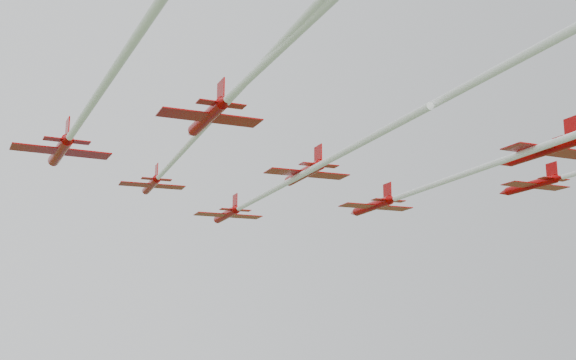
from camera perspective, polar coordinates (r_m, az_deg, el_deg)
name	(u,v)px	position (r m, az deg, el deg)	size (l,w,h in m)	color
jet_lead	(260,197)	(91.25, -2.24, -1.35)	(9.65, 60.39, 2.88)	#AA0203
jet_row2_left	(182,152)	(73.21, -8.38, 2.24)	(7.92, 62.62, 2.35)	#AA0203
jet_row2_right	(416,191)	(87.05, 10.06, -0.87)	(9.72, 51.12, 2.89)	#AA0203
jet_row3_left	(90,106)	(58.92, -15.38, 5.63)	(9.26, 61.53, 2.77)	#AA0203
jet_row3_mid	(367,139)	(67.79, 6.29, 3.20)	(9.44, 61.67, 2.81)	#AA0203
jet_row4_left	(246,81)	(52.74, -3.35, 7.81)	(8.66, 45.60, 2.60)	#AA0203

